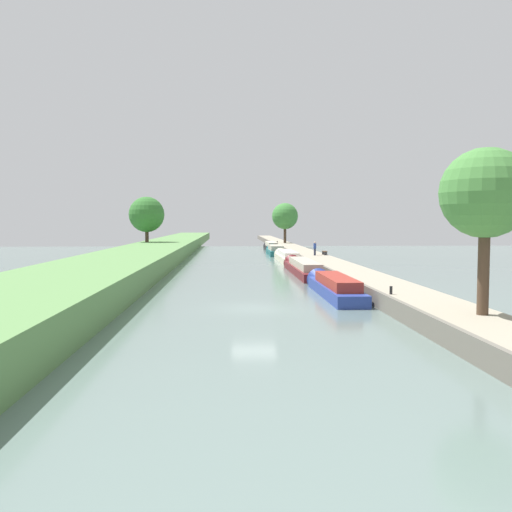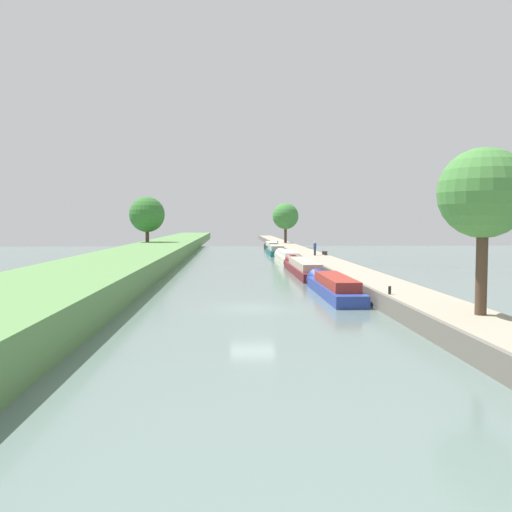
% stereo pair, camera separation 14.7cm
% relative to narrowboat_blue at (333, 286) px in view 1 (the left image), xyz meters
% --- Properties ---
extents(ground_plane, '(160.00, 160.00, 0.00)m').
position_rel_narrowboat_blue_xyz_m(ground_plane, '(-5.61, -5.60, -0.57)').
color(ground_plane, slate).
extents(left_grassy_bank, '(8.32, 260.00, 1.81)m').
position_rel_narrowboat_blue_xyz_m(left_grassy_bank, '(-16.99, -5.60, 0.34)').
color(left_grassy_bank, '#5B894C').
rests_on(left_grassy_bank, ground_plane).
extents(right_towpath, '(3.41, 260.00, 0.93)m').
position_rel_narrowboat_blue_xyz_m(right_towpath, '(3.30, -5.60, -0.11)').
color(right_towpath, '#9E937F').
rests_on(right_towpath, ground_plane).
extents(stone_quay, '(0.25, 260.00, 0.98)m').
position_rel_narrowboat_blue_xyz_m(stone_quay, '(1.48, -5.60, -0.08)').
color(stone_quay, '#6B665B').
rests_on(stone_quay, ground_plane).
extents(narrowboat_blue, '(1.93, 12.39, 1.94)m').
position_rel_narrowboat_blue_xyz_m(narrowboat_blue, '(0.00, 0.00, 0.00)').
color(narrowboat_blue, '#283D93').
rests_on(narrowboat_blue, ground_plane).
extents(narrowboat_maroon, '(2.01, 16.85, 1.97)m').
position_rel_narrowboat_blue_xyz_m(narrowboat_maroon, '(-0.04, 15.28, -0.00)').
color(narrowboat_maroon, maroon).
rests_on(narrowboat_maroon, ground_plane).
extents(narrowboat_cream, '(2.02, 14.91, 1.95)m').
position_rel_narrowboat_blue_xyz_m(narrowboat_cream, '(0.12, 31.08, 0.00)').
color(narrowboat_cream, beige).
rests_on(narrowboat_cream, ground_plane).
extents(narrowboat_teal, '(2.17, 10.86, 2.12)m').
position_rel_narrowboat_blue_xyz_m(narrowboat_teal, '(-0.14, 45.33, 0.02)').
color(narrowboat_teal, '#195B60').
rests_on(narrowboat_teal, ground_plane).
extents(narrowboat_black, '(1.83, 13.96, 1.98)m').
position_rel_narrowboat_blue_xyz_m(narrowboat_black, '(0.22, 58.13, 0.05)').
color(narrowboat_black, black).
rests_on(narrowboat_black, ground_plane).
extents(tree_rightbank_near, '(3.84, 3.84, 7.13)m').
position_rel_narrowboat_blue_xyz_m(tree_rightbank_near, '(3.86, -13.51, 5.51)').
color(tree_rightbank_near, '#4C3828').
rests_on(tree_rightbank_near, right_towpath).
extents(tree_rightbank_midnear, '(4.99, 4.99, 7.62)m').
position_rel_narrowboat_blue_xyz_m(tree_rightbank_midnear, '(3.67, 67.50, 5.45)').
color(tree_rightbank_midnear, '#4C3828').
rests_on(tree_rightbank_midnear, right_towpath).
extents(tree_leftbank_downstream, '(5.47, 5.47, 7.01)m').
position_rel_narrowboat_blue_xyz_m(tree_leftbank_downstream, '(-19.75, 48.66, 5.50)').
color(tree_leftbank_downstream, '#4C3828').
rests_on(tree_leftbank_downstream, left_grassy_bank).
extents(person_walking, '(0.34, 0.34, 1.66)m').
position_rel_narrowboat_blue_xyz_m(person_walking, '(3.21, 28.17, 1.23)').
color(person_walking, '#282D42').
rests_on(person_walking, right_towpath).
extents(mooring_bollard_near, '(0.16, 0.16, 0.45)m').
position_rel_narrowboat_blue_xyz_m(mooring_bollard_near, '(1.90, -6.80, 0.58)').
color(mooring_bollard_near, black).
rests_on(mooring_bollard_near, right_towpath).
extents(mooring_bollard_far, '(0.16, 0.16, 0.45)m').
position_rel_narrowboat_blue_xyz_m(mooring_bollard_far, '(1.90, 64.31, 0.58)').
color(mooring_bollard_far, black).
rests_on(mooring_bollard_far, right_towpath).
extents(park_bench, '(0.44, 1.50, 0.47)m').
position_rel_narrowboat_blue_xyz_m(park_bench, '(4.56, 29.11, 0.70)').
color(park_bench, '#333338').
rests_on(park_bench, right_towpath).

